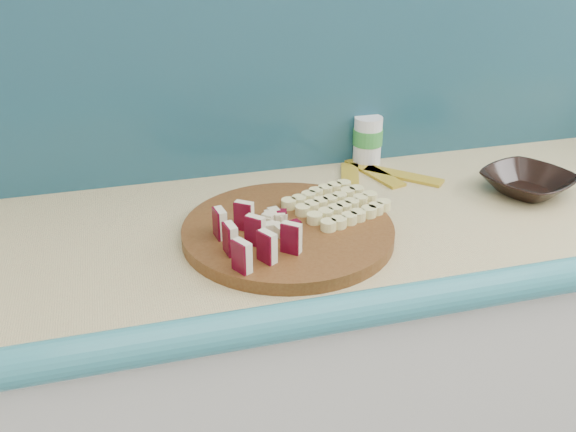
# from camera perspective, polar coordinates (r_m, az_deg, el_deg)

# --- Properties ---
(kitchen_counter) EXTENTS (2.20, 0.63, 0.91)m
(kitchen_counter) POSITION_cam_1_polar(r_m,az_deg,el_deg) (1.67, 16.56, -12.64)
(kitchen_counter) COLOR silver
(kitchen_counter) RESTS_ON ground
(backsplash) EXTENTS (2.20, 0.02, 0.50)m
(backsplash) POSITION_cam_1_polar(r_m,az_deg,el_deg) (1.59, 14.57, 14.15)
(backsplash) COLOR teal
(backsplash) RESTS_ON kitchen_counter
(cutting_board) EXTENTS (0.51, 0.51, 0.02)m
(cutting_board) POSITION_cam_1_polar(r_m,az_deg,el_deg) (1.19, 0.00, -1.38)
(cutting_board) COLOR #48250F
(cutting_board) RESTS_ON kitchen_counter
(apple_wedges) EXTENTS (0.14, 0.18, 0.05)m
(apple_wedges) POSITION_cam_1_polar(r_m,az_deg,el_deg) (1.10, -3.45, -1.72)
(apple_wedges) COLOR beige
(apple_wedges) RESTS_ON cutting_board
(apple_chunks) EXTENTS (0.06, 0.06, 0.02)m
(apple_chunks) POSITION_cam_1_polar(r_m,az_deg,el_deg) (1.17, -0.99, -0.78)
(apple_chunks) COLOR beige
(apple_chunks) RESTS_ON cutting_board
(banana_slices) EXTENTS (0.21, 0.19, 0.02)m
(banana_slices) POSITION_cam_1_polar(r_m,az_deg,el_deg) (1.25, 4.35, 1.07)
(banana_slices) COLOR #DFD888
(banana_slices) RESTS_ON cutting_board
(brown_bowl) EXTENTS (0.24, 0.24, 0.04)m
(brown_bowl) POSITION_cam_1_polar(r_m,az_deg,el_deg) (1.46, 20.51, 2.76)
(brown_bowl) COLOR black
(brown_bowl) RESTS_ON kitchen_counter
(canister) EXTENTS (0.07, 0.07, 0.11)m
(canister) POSITION_cam_1_polar(r_m,az_deg,el_deg) (1.52, 7.09, 6.78)
(canister) COLOR white
(canister) RESTS_ON kitchen_counter
(banana_peel) EXTENTS (0.25, 0.21, 0.01)m
(banana_peel) POSITION_cam_1_polar(r_m,az_deg,el_deg) (1.46, 7.83, 3.54)
(banana_peel) COLOR gold
(banana_peel) RESTS_ON kitchen_counter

